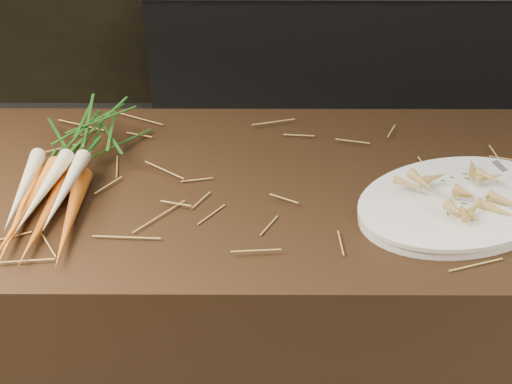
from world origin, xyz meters
TOP-DOWN VIEW (x-y plane):
  - main_counter at (0.00, 0.30)m, footprint 2.40×0.70m
  - back_counter at (0.30, 2.18)m, footprint 1.82×0.62m
  - straw_bedding at (0.00, 0.30)m, footprint 1.40×0.60m
  - root_veg_bunch at (-0.51, 0.31)m, footprint 0.19×0.56m
  - serving_platter at (0.31, 0.20)m, footprint 0.52×0.44m
  - roasted_veg_heap at (0.31, 0.20)m, footprint 0.26×0.23m

SIDE VIEW (x-z plane):
  - back_counter at x=0.30m, z-range 0.00..0.84m
  - main_counter at x=0.00m, z-range 0.00..0.90m
  - straw_bedding at x=0.00m, z-range 0.90..0.92m
  - serving_platter at x=0.31m, z-range 0.90..0.92m
  - roasted_veg_heap at x=0.31m, z-range 0.92..0.97m
  - root_veg_bunch at x=-0.51m, z-range 0.90..1.00m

